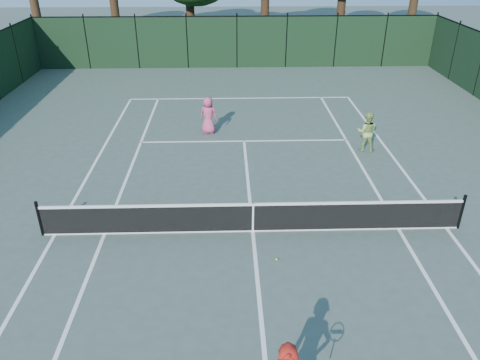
{
  "coord_description": "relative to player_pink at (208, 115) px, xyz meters",
  "views": [
    {
      "loc": [
        -0.69,
        -10.86,
        7.39
      ],
      "look_at": [
        -0.33,
        1.0,
        1.1
      ],
      "focal_mm": 35.0,
      "sensor_mm": 36.0,
      "label": 1
    }
  ],
  "objects": [
    {
      "name": "ground",
      "position": [
        1.43,
        -7.34,
        -0.77
      ],
      "size": [
        90.0,
        90.0,
        0.0
      ],
      "primitive_type": "plane",
      "color": "#425048",
      "rests_on": "ground"
    },
    {
      "name": "sideline_doubles_left",
      "position": [
        -4.05,
        -7.34,
        -0.76
      ],
      "size": [
        0.1,
        23.77,
        0.01
      ],
      "primitive_type": "cube",
      "color": "white",
      "rests_on": "ground"
    },
    {
      "name": "sideline_doubles_right",
      "position": [
        6.92,
        -7.34,
        -0.76
      ],
      "size": [
        0.1,
        23.77,
        0.01
      ],
      "primitive_type": "cube",
      "color": "white",
      "rests_on": "ground"
    },
    {
      "name": "sideline_singles_left",
      "position": [
        -2.68,
        -7.34,
        -0.76
      ],
      "size": [
        0.1,
        23.77,
        0.01
      ],
      "primitive_type": "cube",
      "color": "white",
      "rests_on": "ground"
    },
    {
      "name": "sideline_singles_right",
      "position": [
        5.55,
        -7.34,
        -0.76
      ],
      "size": [
        0.1,
        23.77,
        0.01
      ],
      "primitive_type": "cube",
      "color": "white",
      "rests_on": "ground"
    },
    {
      "name": "baseline_far",
      "position": [
        1.43,
        4.55,
        -0.76
      ],
      "size": [
        10.97,
        0.1,
        0.01
      ],
      "primitive_type": "cube",
      "color": "white",
      "rests_on": "ground"
    },
    {
      "name": "service_line_far",
      "position": [
        1.43,
        -0.94,
        -0.76
      ],
      "size": [
        8.23,
        0.1,
        0.01
      ],
      "primitive_type": "cube",
      "color": "white",
      "rests_on": "ground"
    },
    {
      "name": "center_service_line",
      "position": [
        1.43,
        -7.34,
        -0.76
      ],
      "size": [
        0.1,
        12.8,
        0.01
      ],
      "primitive_type": "cube",
      "color": "white",
      "rests_on": "ground"
    },
    {
      "name": "tennis_net",
      "position": [
        1.43,
        -7.34,
        -0.29
      ],
      "size": [
        11.69,
        0.09,
        1.06
      ],
      "color": "black",
      "rests_on": "ground"
    },
    {
      "name": "fence_far",
      "position": [
        1.43,
        10.66,
        0.73
      ],
      "size": [
        24.0,
        0.05,
        3.0
      ],
      "primitive_type": "cube",
      "color": "black",
      "rests_on": "ground"
    },
    {
      "name": "player_pink",
      "position": [
        0.0,
        0.0,
        0.0
      ],
      "size": [
        0.86,
        0.69,
        1.54
      ],
      "rotation": [
        0.0,
        0.0,
        2.84
      ],
      "color": "#C94770",
      "rests_on": "ground"
    },
    {
      "name": "player_green",
      "position": [
        6.01,
        -1.96,
        -0.01
      ],
      "size": [
        0.86,
        0.75,
        1.52
      ],
      "rotation": [
        0.0,
        0.0,
        2.88
      ],
      "color": "#9FC160",
      "rests_on": "ground"
    },
    {
      "name": "loose_ball_midcourt",
      "position": [
        1.97,
        -8.67,
        -0.73
      ],
      "size": [
        0.07,
        0.07,
        0.07
      ],
      "primitive_type": "sphere",
      "color": "#B6DA2C",
      "rests_on": "ground"
    }
  ]
}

